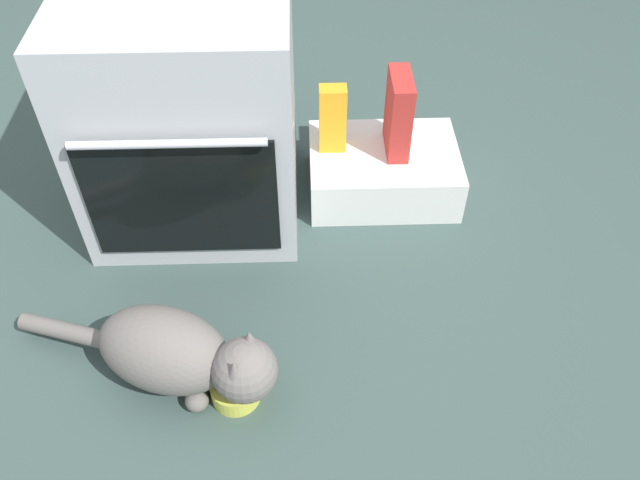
% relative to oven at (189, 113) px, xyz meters
% --- Properties ---
extents(ground, '(8.00, 8.00, 0.00)m').
position_rel_oven_xyz_m(ground, '(0.06, -0.46, -0.38)').
color(ground, '#384C47').
extents(oven, '(0.66, 0.64, 0.76)m').
position_rel_oven_xyz_m(oven, '(0.00, 0.00, 0.00)').
color(oven, '#B7BABF').
rests_on(oven, ground).
extents(pantry_cabinet, '(0.52, 0.38, 0.17)m').
position_rel_oven_xyz_m(pantry_cabinet, '(0.64, 0.05, -0.30)').
color(pantry_cabinet, white).
rests_on(pantry_cabinet, ground).
extents(food_bowl, '(0.13, 0.13, 0.09)m').
position_rel_oven_xyz_m(food_bowl, '(0.16, -0.78, -0.35)').
color(food_bowl, '#D1D14C').
rests_on(food_bowl, ground).
extents(cat, '(0.76, 0.36, 0.25)m').
position_rel_oven_xyz_m(cat, '(0.02, -0.73, -0.25)').
color(cat, slate).
rests_on(cat, ground).
extents(juice_carton, '(0.09, 0.06, 0.24)m').
position_rel_oven_xyz_m(juice_carton, '(0.46, 0.08, -0.09)').
color(juice_carton, orange).
rests_on(juice_carton, pantry_cabinet).
extents(cereal_box, '(0.07, 0.18, 0.28)m').
position_rel_oven_xyz_m(cereal_box, '(0.68, 0.07, -0.07)').
color(cereal_box, '#B72D28').
rests_on(cereal_box, pantry_cabinet).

